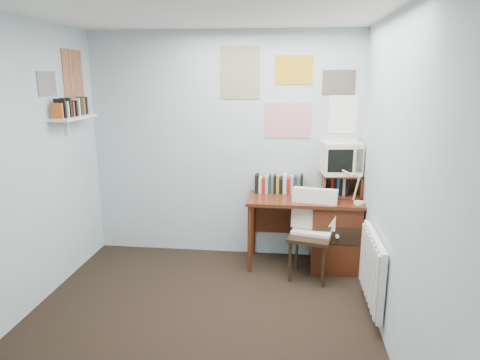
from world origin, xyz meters
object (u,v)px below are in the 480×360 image
Objects in this scene: tv_riser at (342,185)px; crt_tv at (341,156)px; wall_shelf at (73,117)px; desk at (329,231)px; desk_chair at (310,237)px; radiator at (373,269)px; desk_lamp at (360,186)px.

crt_tv is (-0.02, 0.02, 0.31)m from tv_riser.
crt_tv is at bearing 10.83° from wall_shelf.
desk is 1.36× the size of desk_chair.
tv_riser is 2.83m from wall_shelf.
crt_tv reaches higher than desk.
wall_shelf reaches higher than desk_chair.
wall_shelf reaches higher than crt_tv.
radiator is at bearing -80.72° from tv_riser.
tv_riser is (-0.15, 0.27, -0.07)m from desk_lamp.
crt_tv reaches higher than radiator.
desk is 0.63m from desk_lamp.
desk is at bearing 165.90° from desk_lamp.
crt_tv is at bearing 137.75° from desk_lamp.
tv_riser is 0.31m from crt_tv.
tv_riser is (0.12, 0.11, 0.48)m from desk.
tv_riser is at bearing 65.00° from desk_chair.
crt_tv reaches higher than tv_riser.
radiator is at bearing -87.26° from crt_tv.
desk is 0.97m from radiator.
desk_lamp is at bearing -61.11° from tv_riser.
tv_riser reaches higher than desk.
desk is 3.08× the size of crt_tv.
desk_lamp is 1.00× the size of crt_tv.
desk is 0.37m from desk_chair.
radiator is (0.29, -0.93, 0.01)m from desk.
crt_tv reaches higher than desk_chair.
desk_lamp is (0.48, 0.14, 0.51)m from desk_chair.
desk_lamp is 0.42m from crt_tv.
tv_riser is at bearing -47.20° from crt_tv.
wall_shelf is (-2.84, -0.22, 0.67)m from desk_lamp.
tv_riser is 0.65× the size of wall_shelf.
desk is 0.51m from tv_riser.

